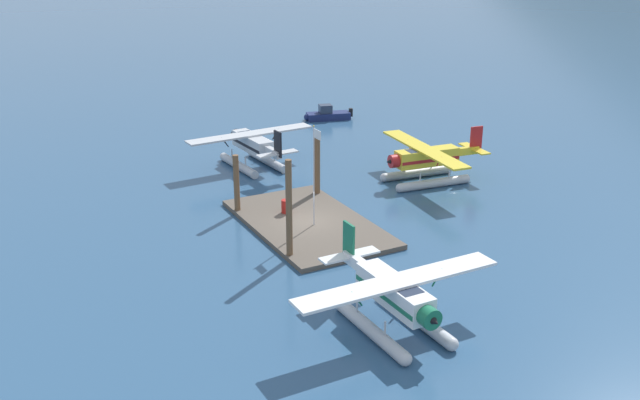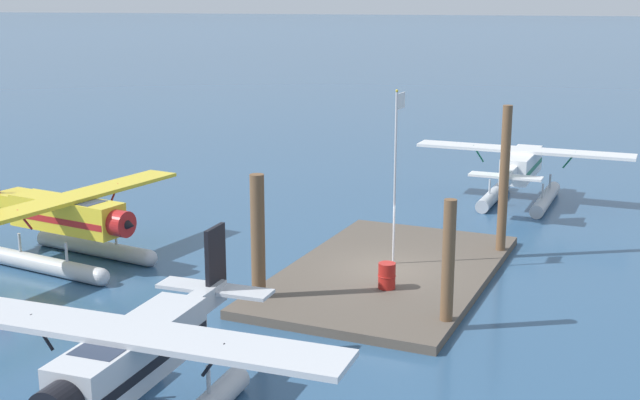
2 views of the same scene
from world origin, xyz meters
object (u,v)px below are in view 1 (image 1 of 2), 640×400
object	(u,v)px
fuel_drum	(286,206)
boat_navy_open_west	(327,115)
flagpole	(315,165)
seaplane_yellow_bow_left	(426,162)
seaplane_white_stbd_aft	(394,299)
seaplane_silver_port_fwd	(252,148)

from	to	relation	value
fuel_drum	boat_navy_open_west	xyz separation A→B (m)	(-21.46, 14.66, -0.25)
flagpole	seaplane_yellow_bow_left	bearing A→B (deg)	110.28
seaplane_yellow_bow_left	boat_navy_open_west	size ratio (longest dim) A/B	2.19
flagpole	boat_navy_open_west	distance (m)	28.24
boat_navy_open_west	flagpole	bearing A→B (deg)	-29.99
flagpole	seaplane_white_stbd_aft	size ratio (longest dim) A/B	0.61
flagpole	fuel_drum	xyz separation A→B (m)	(-2.78, -0.67, -3.50)
seaplane_white_stbd_aft	seaplane_silver_port_fwd	size ratio (longest dim) A/B	0.99
seaplane_silver_port_fwd	boat_navy_open_west	world-z (taller)	seaplane_silver_port_fwd
fuel_drum	seaplane_silver_port_fwd	bearing A→B (deg)	168.08
seaplane_white_stbd_aft	seaplane_yellow_bow_left	xyz separation A→B (m)	(-16.60, 13.74, 0.00)
flagpole	fuel_drum	distance (m)	4.52
seaplane_white_stbd_aft	seaplane_silver_port_fwd	bearing A→B (deg)	171.39
flagpole	seaplane_silver_port_fwd	distance (m)	14.00
seaplane_silver_port_fwd	boat_navy_open_west	distance (m)	16.32
seaplane_yellow_bow_left	boat_navy_open_west	xyz separation A→B (m)	(-20.02, 2.57, -1.09)
fuel_drum	flagpole	bearing A→B (deg)	13.59
fuel_drum	boat_navy_open_west	distance (m)	26.00
seaplane_white_stbd_aft	flagpole	bearing A→B (deg)	169.39
flagpole	seaplane_yellow_bow_left	size ratio (longest dim) A/B	0.61
flagpole	seaplane_white_stbd_aft	distance (m)	12.87
seaplane_silver_port_fwd	boat_navy_open_west	bearing A→B (deg)	130.58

